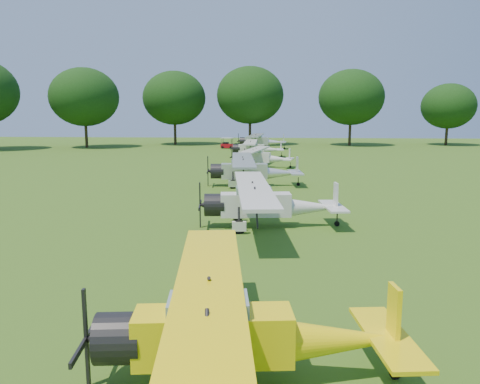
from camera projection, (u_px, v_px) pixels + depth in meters
The scene contains 9 objects.
ground at pixel (234, 222), 22.47m from camera, with size 160.00×160.00×0.00m, color #2A5A16.
tree_belt at pixel (313, 49), 21.05m from camera, with size 137.36×130.27×14.52m.
aircraft_2 at pixel (238, 327), 8.89m from camera, with size 6.32×10.04×1.97m.
aircraft_3 at pixel (266, 201), 21.41m from camera, with size 6.71×10.67×2.10m.
aircraft_4 at pixel (251, 169), 33.60m from camera, with size 6.89×10.98×2.16m.
aircraft_5 at pixel (260, 156), 45.47m from camera, with size 6.11×9.68×1.90m.
aircraft_6 at pixel (255, 147), 56.28m from camera, with size 6.40×10.16×2.01m.
aircraft_7 at pixel (260, 140), 69.28m from camera, with size 7.21×11.48×2.26m.
golf_cart at pixel (227, 145), 70.28m from camera, with size 1.99×1.37×1.59m.
Camera 1 is at (1.87, -21.84, 5.17)m, focal length 35.00 mm.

